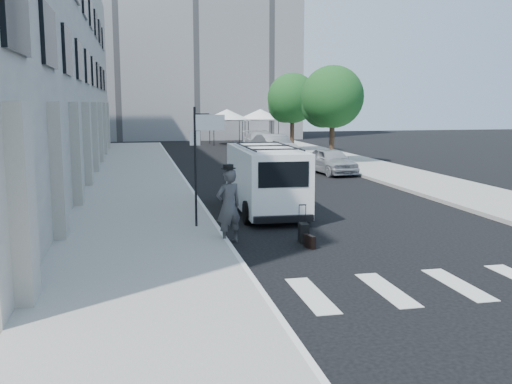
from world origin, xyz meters
name	(u,v)px	position (x,y,z in m)	size (l,w,h in m)	color
ground	(313,254)	(0.00, 0.00, 0.00)	(120.00, 120.00, 0.00)	black
sidewalk_left	(137,176)	(-4.25, 16.00, 0.07)	(4.50, 48.00, 0.15)	gray
sidewalk_right	(353,163)	(9.00, 20.00, 0.07)	(4.00, 56.00, 0.15)	gray
building_far	(190,21)	(2.00, 50.00, 12.50)	(22.00, 12.00, 25.00)	slate
sign_pole	(203,141)	(-2.36, 3.20, 2.65)	(1.03, 0.07, 3.50)	black
tree_near	(330,99)	(7.50, 20.15, 3.97)	(3.80, 3.83, 6.03)	black
tree_far	(291,100)	(7.50, 29.15, 3.97)	(3.80, 3.83, 6.03)	black
tent_left	(227,115)	(4.00, 38.00, 2.71)	(4.00, 4.00, 3.20)	black
tent_right	(260,114)	(7.20, 38.50, 2.71)	(4.00, 4.00, 3.20)	black
businessman	(229,206)	(-1.90, 1.55, 1.01)	(0.74, 0.49, 2.03)	#3D3D3F
briefcase	(310,242)	(0.08, 0.58, 0.17)	(0.12, 0.44, 0.34)	black
suitcase	(304,233)	(0.09, 1.16, 0.28)	(0.25, 0.38, 1.03)	black
cargo_van	(265,179)	(0.07, 5.78, 1.16)	(2.22, 5.97, 2.24)	white
parked_car_a	(331,161)	(5.95, 15.49, 0.70)	(1.65, 4.10, 1.40)	#A1A4A9
parked_car_b	(274,147)	(5.00, 24.27, 0.82)	(1.74, 4.98, 1.64)	slate
parked_car_c	(261,142)	(5.00, 28.34, 0.83)	(2.33, 5.74, 1.67)	#B4B8BD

